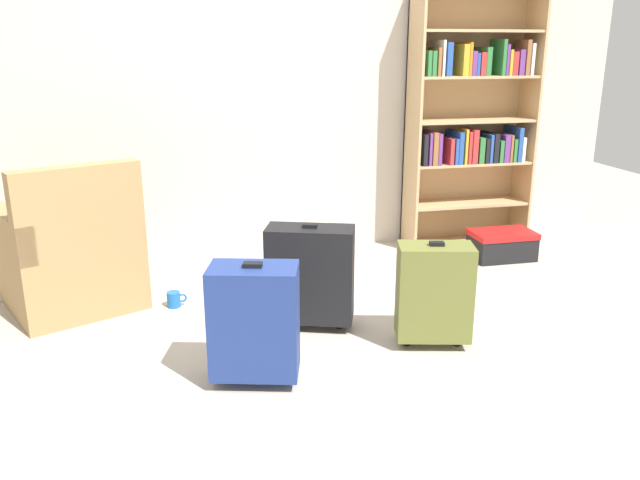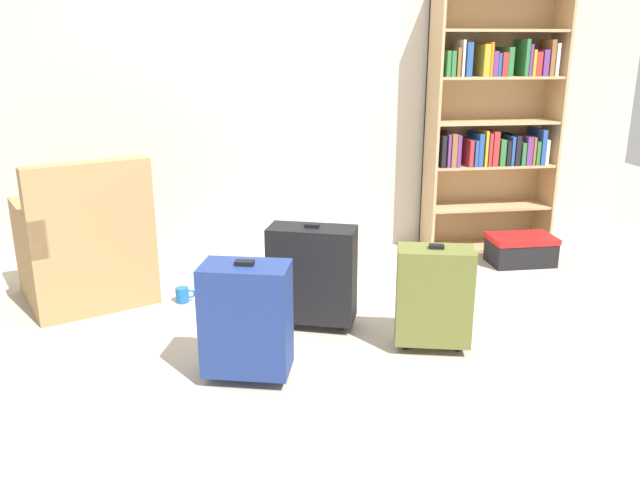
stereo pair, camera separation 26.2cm
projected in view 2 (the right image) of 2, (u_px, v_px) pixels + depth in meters
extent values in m
plane|color=#B2A899|center=(300.00, 360.00, 3.21)|extent=(10.12, 10.12, 0.00)
cube|color=beige|center=(268.00, 78.00, 4.63)|extent=(5.79, 0.10, 2.60)
cube|color=tan|center=(432.00, 124.00, 4.68)|extent=(0.02, 0.32, 1.94)
cube|color=tan|center=(553.00, 122.00, 4.81)|extent=(0.02, 0.32, 1.94)
cube|color=tan|center=(485.00, 121.00, 4.88)|extent=(0.97, 0.02, 1.94)
cube|color=tan|center=(484.00, 246.00, 5.02)|extent=(0.93, 0.30, 0.02)
cube|color=tan|center=(487.00, 206.00, 4.93)|extent=(0.93, 0.30, 0.02)
cube|color=tan|center=(490.00, 165.00, 4.83)|extent=(0.93, 0.30, 0.02)
cube|color=tan|center=(493.00, 122.00, 4.74)|extent=(0.93, 0.30, 0.02)
cube|color=tan|center=(497.00, 77.00, 4.65)|extent=(0.93, 0.30, 0.02)
cube|color=tan|center=(500.00, 31.00, 4.55)|extent=(0.93, 0.30, 0.02)
cube|color=black|center=(440.00, 150.00, 4.70)|extent=(0.03, 0.21, 0.23)
cube|color=#66337F|center=(445.00, 150.00, 4.70)|extent=(0.02, 0.20, 0.24)
cube|color=brown|center=(449.00, 149.00, 4.73)|extent=(0.04, 0.27, 0.24)
cube|color=#66337F|center=(454.00, 149.00, 4.73)|extent=(0.03, 0.25, 0.23)
cube|color=#B22D2D|center=(468.00, 153.00, 4.72)|extent=(0.03, 0.18, 0.19)
cube|color=#264C99|center=(471.00, 152.00, 4.75)|extent=(0.02, 0.24, 0.19)
cube|color=#264C99|center=(475.00, 148.00, 4.76)|extent=(0.03, 0.27, 0.24)
cube|color=gold|center=(483.00, 148.00, 4.72)|extent=(0.02, 0.18, 0.26)
cube|color=#B22D2D|center=(486.00, 149.00, 4.74)|extent=(0.02, 0.20, 0.24)
cube|color=#B22D2D|center=(491.00, 148.00, 4.74)|extent=(0.04, 0.19, 0.25)
cube|color=#2D7238|center=(497.00, 151.00, 4.78)|extent=(0.04, 0.24, 0.19)
cube|color=black|center=(503.00, 152.00, 4.78)|extent=(0.03, 0.21, 0.19)
cube|color=#264C99|center=(508.00, 150.00, 4.76)|extent=(0.02, 0.19, 0.22)
cube|color=black|center=(511.00, 149.00, 4.80)|extent=(0.04, 0.26, 0.22)
cube|color=#2D7238|center=(518.00, 152.00, 4.80)|extent=(0.03, 0.22, 0.17)
cube|color=#66337F|center=(524.00, 150.00, 4.80)|extent=(0.04, 0.22, 0.21)
cube|color=brown|center=(530.00, 150.00, 4.78)|extent=(0.02, 0.18, 0.21)
cube|color=#2D7238|center=(533.00, 152.00, 4.80)|extent=(0.03, 0.20, 0.18)
cube|color=#264C99|center=(536.00, 146.00, 4.82)|extent=(0.03, 0.26, 0.26)
cube|color=silver|center=(540.00, 151.00, 4.83)|extent=(0.02, 0.24, 0.19)
cube|color=#2D7238|center=(443.00, 63.00, 4.54)|extent=(0.03, 0.26, 0.18)
cube|color=#2D7238|center=(450.00, 64.00, 4.51)|extent=(0.03, 0.18, 0.18)
cube|color=brown|center=(455.00, 62.00, 4.52)|extent=(0.02, 0.21, 0.20)
cube|color=silver|center=(459.00, 58.00, 4.53)|extent=(0.02, 0.23, 0.25)
cube|color=#264C99|center=(465.00, 59.00, 4.52)|extent=(0.04, 0.19, 0.23)
cube|color=gold|center=(481.00, 60.00, 4.56)|extent=(0.04, 0.24, 0.22)
cube|color=orange|center=(486.00, 59.00, 4.57)|extent=(0.02, 0.24, 0.24)
cube|color=#66337F|center=(489.00, 64.00, 4.58)|extent=(0.03, 0.24, 0.18)
cube|color=#264C99|center=(494.00, 65.00, 4.58)|extent=(0.02, 0.22, 0.16)
cube|color=#B22D2D|center=(499.00, 64.00, 4.59)|extent=(0.04, 0.23, 0.17)
cube|color=#2D7238|center=(505.00, 62.00, 4.59)|extent=(0.04, 0.24, 0.20)
cube|color=#2D7238|center=(521.00, 58.00, 4.59)|extent=(0.03, 0.22, 0.26)
cube|color=#66337F|center=(526.00, 60.00, 4.58)|extent=(0.02, 0.18, 0.22)
cube|color=gold|center=(527.00, 63.00, 4.63)|extent=(0.02, 0.26, 0.18)
cube|color=#B22D2D|center=(533.00, 64.00, 4.61)|extent=(0.04, 0.21, 0.17)
cube|color=#66337F|center=(540.00, 63.00, 4.62)|extent=(0.04, 0.22, 0.18)
cube|color=brown|center=(547.00, 58.00, 4.61)|extent=(0.03, 0.19, 0.25)
cube|color=silver|center=(550.00, 60.00, 4.64)|extent=(0.02, 0.24, 0.23)
cube|color=#9E7A4C|center=(86.00, 267.00, 3.96)|extent=(0.93, 0.93, 0.40)
cube|color=tan|center=(82.00, 230.00, 3.89)|extent=(0.70, 0.74, 0.08)
cube|color=#9E7A4C|center=(90.00, 206.00, 3.60)|extent=(0.69, 0.40, 0.50)
cube|color=#9E7A4C|center=(130.00, 212.00, 4.03)|extent=(0.38, 0.68, 0.22)
cube|color=#9E7A4C|center=(28.00, 226.00, 3.72)|extent=(0.38, 0.68, 0.22)
cylinder|color=#1959A5|center=(182.00, 295.00, 3.92)|extent=(0.08, 0.08, 0.10)
torus|color=#1959A5|center=(191.00, 294.00, 3.92)|extent=(0.06, 0.01, 0.06)
cube|color=black|center=(521.00, 251.00, 4.61)|extent=(0.45, 0.28, 0.19)
cube|color=red|center=(522.00, 239.00, 4.58)|extent=(0.46, 0.29, 0.04)
cube|color=black|center=(312.00, 274.00, 3.51)|extent=(0.52, 0.36, 0.53)
cube|color=black|center=(312.00, 226.00, 3.43)|extent=(0.09, 0.07, 0.02)
cylinder|color=black|center=(284.00, 319.00, 3.62)|extent=(0.06, 0.06, 0.05)
cylinder|color=black|center=(341.00, 324.00, 3.56)|extent=(0.06, 0.06, 0.05)
cube|color=brown|center=(434.00, 295.00, 3.24)|extent=(0.42, 0.29, 0.50)
cube|color=black|center=(437.00, 247.00, 3.16)|extent=(0.08, 0.06, 0.02)
cylinder|color=black|center=(405.00, 343.00, 3.33)|extent=(0.06, 0.06, 0.05)
cylinder|color=black|center=(457.00, 345.00, 3.31)|extent=(0.06, 0.06, 0.05)
cube|color=navy|center=(246.00, 318.00, 2.94)|extent=(0.45, 0.33, 0.52)
cube|color=black|center=(244.00, 263.00, 2.86)|extent=(0.09, 0.07, 0.02)
cylinder|color=black|center=(220.00, 372.00, 3.04)|extent=(0.06, 0.06, 0.05)
cylinder|color=black|center=(278.00, 375.00, 3.00)|extent=(0.06, 0.06, 0.05)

